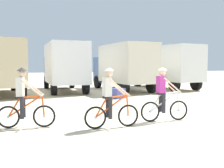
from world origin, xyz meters
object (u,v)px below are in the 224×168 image
box_truck_avon_van (64,65)px  cyclist_near_camera (163,96)px  box_truck_cream_rv (123,65)px  box_truck_tan_camper (0,65)px  box_truck_white_box (166,65)px  supply_crate (118,93)px  cyclist_cowboy_hat (110,100)px  cyclist_orange_shirt (24,100)px

box_truck_avon_van → cyclist_near_camera: bearing=-84.7°
box_truck_avon_van → box_truck_cream_rv: same height
box_truck_tan_camper → box_truck_avon_van: bearing=12.4°
box_truck_tan_camper → box_truck_avon_van: 4.29m
box_truck_white_box → box_truck_tan_camper: bearing=-177.9°
box_truck_tan_camper → box_truck_avon_van: size_ratio=1.01×
box_truck_white_box → supply_crate: 7.88m
box_truck_tan_camper → cyclist_near_camera: size_ratio=3.80×
cyclist_cowboy_hat → supply_crate: (2.94, 6.61, -0.56)m
box_truck_avon_van → cyclist_cowboy_hat: (-0.95, -11.78, -1.03)m
cyclist_orange_shirt → box_truck_avon_van: bearing=72.8°
box_truck_avon_van → supply_crate: 5.76m
box_truck_avon_van → box_truck_cream_rv: size_ratio=1.00×
box_truck_tan_camper → cyclist_near_camera: bearing=-63.5°
box_truck_tan_camper → box_truck_white_box: (12.31, 0.45, 0.00)m
box_truck_tan_camper → cyclist_near_camera: (5.26, -10.56, -1.03)m
cyclist_cowboy_hat → box_truck_white_box: bearing=51.3°
box_truck_avon_van → supply_crate: (1.99, -5.17, -1.59)m
box_truck_avon_van → supply_crate: bearing=-68.9°
box_truck_avon_van → supply_crate: box_truck_avon_van is taller
box_truck_white_box → cyclist_cowboy_hat: 14.53m
box_truck_white_box → cyclist_orange_shirt: box_truck_white_box is taller
box_truck_tan_camper → cyclist_orange_shirt: box_truck_tan_camper is taller
box_truck_cream_rv → supply_crate: bearing=-117.2°
box_truck_avon_van → box_truck_cream_rv: 4.28m
box_truck_tan_camper → box_truck_white_box: size_ratio=1.00×
cyclist_near_camera → box_truck_avon_van: bearing=95.3°
cyclist_near_camera → box_truck_cream_rv: bearing=73.6°
box_truck_avon_van → cyclist_cowboy_hat: 11.86m
box_truck_avon_van → cyclist_near_camera: (1.07, -11.48, -1.03)m
cyclist_orange_shirt → box_truck_tan_camper: bearing=94.8°
box_truck_cream_rv → box_truck_white_box: size_ratio=0.99×
box_truck_avon_van → cyclist_orange_shirt: size_ratio=3.76×
box_truck_white_box → cyclist_near_camera: 13.11m
box_truck_tan_camper → cyclist_cowboy_hat: box_truck_tan_camper is taller
cyclist_near_camera → supply_crate: (0.92, 6.31, -0.56)m
box_truck_tan_camper → supply_crate: size_ratio=10.24×
cyclist_near_camera → box_truck_tan_camper: bearing=116.5°
box_truck_cream_rv → supply_crate: 5.04m
cyclist_cowboy_hat → cyclist_near_camera: size_ratio=1.00×
box_truck_tan_camper → cyclist_near_camera: box_truck_tan_camper is taller
box_truck_white_box → cyclist_cowboy_hat: box_truck_white_box is taller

